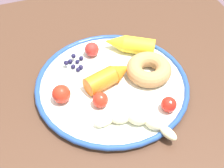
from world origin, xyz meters
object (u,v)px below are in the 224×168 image
at_px(banana, 137,121).
at_px(tomato_mid, 169,105).
at_px(carrot_orange, 110,77).
at_px(carrot_yellow, 129,44).
at_px(tomato_extra, 61,94).
at_px(tomato_near, 101,100).
at_px(donut, 148,69).
at_px(dining_table, 96,121).
at_px(plate, 112,85).
at_px(tomato_far, 92,49).
at_px(blueberry_pile, 75,63).

xyz_separation_m(banana, tomato_mid, (-0.08, -0.02, 0.00)).
bearing_deg(carrot_orange, carrot_yellow, -132.53).
distance_m(carrot_orange, carrot_yellow, 0.12).
bearing_deg(tomato_extra, tomato_mid, 154.06).
bearing_deg(tomato_near, donut, -158.68).
distance_m(banana, tomato_near, 0.09).
xyz_separation_m(dining_table, tomato_mid, (-0.13, 0.11, 0.14)).
relative_size(tomato_near, tomato_mid, 1.02).
distance_m(plate, carrot_orange, 0.02).
bearing_deg(donut, banana, 57.41).
height_order(donut, tomato_mid, donut).
distance_m(carrot_orange, donut, 0.09).
distance_m(tomato_near, tomato_extra, 0.08).
bearing_deg(carrot_orange, tomato_extra, 6.90).
bearing_deg(carrot_yellow, tomato_near, 50.05).
bearing_deg(donut, tomato_far, -46.46).
bearing_deg(tomato_extra, blueberry_pile, -119.93).
height_order(carrot_yellow, tomato_mid, carrot_yellow).
xyz_separation_m(donut, blueberry_pile, (0.15, -0.08, -0.01)).
bearing_deg(banana, tomato_extra, -42.37).
xyz_separation_m(blueberry_pile, tomato_mid, (-0.15, 0.19, 0.01)).
height_order(carrot_orange, carrot_yellow, same).
height_order(carrot_yellow, tomato_extra, carrot_yellow).
relative_size(donut, tomato_far, 2.98).
xyz_separation_m(carrot_orange, tomato_mid, (-0.09, 0.11, -0.00)).
distance_m(dining_table, banana, 0.19).
distance_m(dining_table, carrot_yellow, 0.21).
xyz_separation_m(plate, tomato_near, (0.04, 0.05, 0.02)).
height_order(blueberry_pile, tomato_far, tomato_far).
relative_size(plate, carrot_orange, 2.81).
relative_size(banana, carrot_yellow, 1.16).
bearing_deg(carrot_yellow, carrot_orange, 47.47).
distance_m(plate, tomato_mid, 0.14).
bearing_deg(carrot_yellow, tomato_mid, 92.70).
distance_m(donut, blueberry_pile, 0.17).
relative_size(banana, blueberry_pile, 2.63).
distance_m(banana, carrot_orange, 0.13).
height_order(dining_table, tomato_extra, tomato_extra).
bearing_deg(tomato_near, dining_table, -88.80).
bearing_deg(donut, blueberry_pile, -29.57).
bearing_deg(plate, tomato_mid, 128.59).
distance_m(dining_table, blueberry_pile, 0.15).
bearing_deg(tomato_mid, tomato_extra, -25.94).
height_order(banana, carrot_orange, carrot_orange).
height_order(carrot_yellow, blueberry_pile, carrot_yellow).
distance_m(carrot_yellow, donut, 0.09).
distance_m(donut, tomato_near, 0.14).
bearing_deg(dining_table, tomato_far, -105.24).
xyz_separation_m(donut, tomato_mid, (0.00, 0.11, -0.00)).
relative_size(blueberry_pile, tomato_extra, 1.39).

